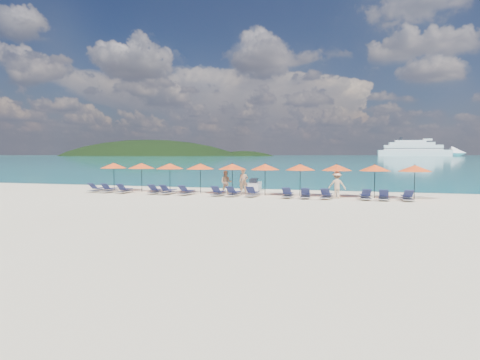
# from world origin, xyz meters

# --- Properties ---
(ground) EXTENTS (1400.00, 1400.00, 0.00)m
(ground) POSITION_xyz_m (0.00, 0.00, 0.00)
(ground) COLOR beige
(sea) EXTENTS (1600.00, 1300.00, 0.01)m
(sea) POSITION_xyz_m (0.00, 660.00, 0.01)
(sea) COLOR #1FA9B2
(sea) RESTS_ON ground
(headland_main) EXTENTS (374.00, 242.00, 126.50)m
(headland_main) POSITION_xyz_m (-300.00, 540.00, -38.00)
(headland_main) COLOR black
(headland_main) RESTS_ON ground
(headland_small) EXTENTS (162.00, 126.00, 85.50)m
(headland_small) POSITION_xyz_m (-150.00, 560.00, -35.00)
(headland_small) COLOR black
(headland_small) RESTS_ON ground
(cruise_ship) EXTENTS (114.93, 21.05, 31.88)m
(cruise_ship) POSITION_xyz_m (100.59, 585.33, 8.30)
(cruise_ship) COLOR silver
(cruise_ship) RESTS_ON ground
(sailboat_near) EXTENTS (5.46, 1.82, 10.02)m
(sailboat_near) POSITION_xyz_m (126.20, 540.89, 1.03)
(sailboat_near) COLOR silver
(sailboat_near) RESTS_ON ground
(jetski) EXTENTS (1.26, 2.73, 0.94)m
(jetski) POSITION_xyz_m (-0.44, 8.72, 0.39)
(jetski) COLOR silver
(jetski) RESTS_ON ground
(beachgoer_a) EXTENTS (0.78, 0.65, 1.83)m
(beachgoer_a) POSITION_xyz_m (-0.44, 5.53, 0.91)
(beachgoer_a) COLOR tan
(beachgoer_a) RESTS_ON ground
(beachgoer_b) EXTENTS (0.89, 0.59, 1.70)m
(beachgoer_b) POSITION_xyz_m (-1.67, 5.20, 0.85)
(beachgoer_b) COLOR tan
(beachgoer_b) RESTS_ON ground
(beachgoer_c) EXTENTS (1.18, 0.60, 1.78)m
(beachgoer_c) POSITION_xyz_m (6.24, 4.46, 0.89)
(beachgoer_c) COLOR tan
(beachgoer_c) RESTS_ON ground
(umbrella_0) EXTENTS (2.10, 2.10, 2.28)m
(umbrella_0) POSITION_xyz_m (-10.99, 5.19, 2.02)
(umbrella_0) COLOR black
(umbrella_0) RESTS_ON ground
(umbrella_1) EXTENTS (2.10, 2.10, 2.28)m
(umbrella_1) POSITION_xyz_m (-8.52, 5.16, 2.02)
(umbrella_1) COLOR black
(umbrella_1) RESTS_ON ground
(umbrella_2) EXTENTS (2.10, 2.10, 2.28)m
(umbrella_2) POSITION_xyz_m (-6.06, 5.02, 2.02)
(umbrella_2) COLOR black
(umbrella_2) RESTS_ON ground
(umbrella_3) EXTENTS (2.10, 2.10, 2.28)m
(umbrella_3) POSITION_xyz_m (-3.65, 5.14, 2.02)
(umbrella_3) COLOR black
(umbrella_3) RESTS_ON ground
(umbrella_4) EXTENTS (2.10, 2.10, 2.28)m
(umbrella_4) POSITION_xyz_m (-1.22, 5.28, 2.02)
(umbrella_4) COLOR black
(umbrella_4) RESTS_ON ground
(umbrella_5) EXTENTS (2.10, 2.10, 2.28)m
(umbrella_5) POSITION_xyz_m (1.26, 5.10, 2.02)
(umbrella_5) COLOR black
(umbrella_5) RESTS_ON ground
(umbrella_6) EXTENTS (2.10, 2.10, 2.28)m
(umbrella_6) POSITION_xyz_m (3.72, 5.15, 2.02)
(umbrella_6) COLOR black
(umbrella_6) RESTS_ON ground
(umbrella_7) EXTENTS (2.10, 2.10, 2.28)m
(umbrella_7) POSITION_xyz_m (6.17, 5.17, 2.02)
(umbrella_7) COLOR black
(umbrella_7) RESTS_ON ground
(umbrella_8) EXTENTS (2.10, 2.10, 2.28)m
(umbrella_8) POSITION_xyz_m (8.64, 5.29, 2.02)
(umbrella_8) COLOR black
(umbrella_8) RESTS_ON ground
(umbrella_9) EXTENTS (2.10, 2.10, 2.28)m
(umbrella_9) POSITION_xyz_m (11.05, 5.06, 2.02)
(umbrella_9) COLOR black
(umbrella_9) RESTS_ON ground
(lounger_0) EXTENTS (0.77, 1.75, 0.66)m
(lounger_0) POSITION_xyz_m (-11.65, 3.94, 0.24)
(lounger_0) COLOR silver
(lounger_0) RESTS_ON ground
(lounger_1) EXTENTS (0.69, 1.72, 0.66)m
(lounger_1) POSITION_xyz_m (-10.56, 3.88, 0.24)
(lounger_1) COLOR silver
(lounger_1) RESTS_ON ground
(lounger_2) EXTENTS (0.70, 1.73, 0.66)m
(lounger_2) POSITION_xyz_m (-9.19, 3.78, 0.24)
(lounger_2) COLOR silver
(lounger_2) RESTS_ON ground
(lounger_3) EXTENTS (0.70, 1.73, 0.66)m
(lounger_3) POSITION_xyz_m (-6.68, 3.88, 0.24)
(lounger_3) COLOR silver
(lounger_3) RESTS_ON ground
(lounger_4) EXTENTS (0.74, 1.74, 0.66)m
(lounger_4) POSITION_xyz_m (-5.67, 3.84, 0.24)
(lounger_4) COLOR silver
(lounger_4) RESTS_ON ground
(lounger_5) EXTENTS (0.79, 1.75, 0.66)m
(lounger_5) POSITION_xyz_m (-4.18, 3.76, 0.24)
(lounger_5) COLOR silver
(lounger_5) RESTS_ON ground
(lounger_6) EXTENTS (0.69, 1.72, 0.66)m
(lounger_6) POSITION_xyz_m (-1.80, 3.78, 0.24)
(lounger_6) COLOR silver
(lounger_6) RESTS_ON ground
(lounger_7) EXTENTS (0.79, 1.75, 0.66)m
(lounger_7) POSITION_xyz_m (-0.67, 3.76, 0.24)
(lounger_7) COLOR silver
(lounger_7) RESTS_ON ground
(lounger_8) EXTENTS (0.68, 1.72, 0.66)m
(lounger_8) POSITION_xyz_m (0.65, 3.87, 0.24)
(lounger_8) COLOR silver
(lounger_8) RESTS_ON ground
(lounger_9) EXTENTS (0.64, 1.71, 0.66)m
(lounger_9) POSITION_xyz_m (3.07, 3.86, 0.24)
(lounger_9) COLOR silver
(lounger_9) RESTS_ON ground
(lounger_10) EXTENTS (0.74, 1.74, 0.66)m
(lounger_10) POSITION_xyz_m (4.26, 3.80, 0.24)
(lounger_10) COLOR silver
(lounger_10) RESTS_ON ground
(lounger_11) EXTENTS (0.77, 1.75, 0.66)m
(lounger_11) POSITION_xyz_m (5.60, 3.81, 0.24)
(lounger_11) COLOR silver
(lounger_11) RESTS_ON ground
(lounger_12) EXTENTS (0.77, 1.75, 0.66)m
(lounger_12) POSITION_xyz_m (8.02, 4.05, 0.24)
(lounger_12) COLOR silver
(lounger_12) RESTS_ON ground
(lounger_13) EXTENTS (0.76, 1.75, 0.66)m
(lounger_13) POSITION_xyz_m (9.14, 4.01, 0.24)
(lounger_13) COLOR silver
(lounger_13) RESTS_ON ground
(lounger_14) EXTENTS (0.69, 1.72, 0.66)m
(lounger_14) POSITION_xyz_m (10.51, 4.13, 0.24)
(lounger_14) COLOR silver
(lounger_14) RESTS_ON ground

